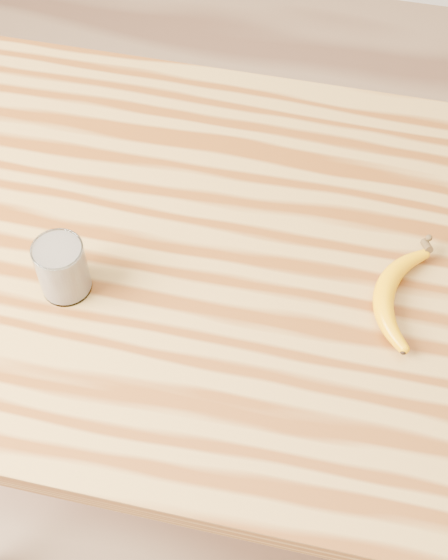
# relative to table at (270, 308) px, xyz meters

# --- Properties ---
(table) EXTENTS (1.20, 0.80, 0.90)m
(table) POSITION_rel_table_xyz_m (0.00, 0.00, 0.00)
(table) COLOR #A77A38
(table) RESTS_ON ground
(smoothie_glass) EXTENTS (0.07, 0.07, 0.09)m
(smoothie_glass) POSITION_rel_table_xyz_m (-0.28, -0.11, 0.18)
(smoothie_glass) COLOR white
(smoothie_glass) RESTS_ON table
(banana) EXTENTS (0.11, 0.26, 0.03)m
(banana) POSITION_rel_table_xyz_m (0.16, -0.03, 0.15)
(banana) COLOR #EB9900
(banana) RESTS_ON table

